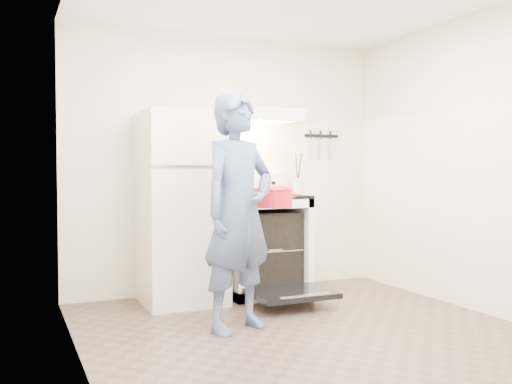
# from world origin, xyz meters

# --- Properties ---
(floor) EXTENTS (3.60, 3.60, 0.00)m
(floor) POSITION_xyz_m (0.00, 0.00, 0.00)
(floor) COLOR #4B3E35
(floor) RESTS_ON ground
(back_wall) EXTENTS (3.20, 0.02, 2.50)m
(back_wall) POSITION_xyz_m (0.00, 1.80, 1.25)
(back_wall) COLOR beige
(back_wall) RESTS_ON ground
(refrigerator) EXTENTS (0.70, 0.70, 1.70)m
(refrigerator) POSITION_xyz_m (-0.58, 1.45, 0.85)
(refrigerator) COLOR white
(refrigerator) RESTS_ON floor
(stove_body) EXTENTS (0.76, 0.65, 0.92)m
(stove_body) POSITION_xyz_m (0.23, 1.48, 0.46)
(stove_body) COLOR white
(stove_body) RESTS_ON floor
(cooktop) EXTENTS (0.76, 0.65, 0.03)m
(cooktop) POSITION_xyz_m (0.23, 1.48, 0.94)
(cooktop) COLOR black
(cooktop) RESTS_ON stove_body
(backsplash) EXTENTS (0.76, 0.07, 0.20)m
(backsplash) POSITION_xyz_m (0.23, 1.76, 1.05)
(backsplash) COLOR white
(backsplash) RESTS_ON cooktop
(oven_door) EXTENTS (0.70, 0.54, 0.04)m
(oven_door) POSITION_xyz_m (0.23, 0.88, 0.12)
(oven_door) COLOR black
(oven_door) RESTS_ON floor
(oven_rack) EXTENTS (0.60, 0.52, 0.01)m
(oven_rack) POSITION_xyz_m (0.23, 1.48, 0.44)
(oven_rack) COLOR slate
(oven_rack) RESTS_ON stove_body
(range_hood) EXTENTS (0.76, 0.50, 0.12)m
(range_hood) POSITION_xyz_m (0.23, 1.55, 1.71)
(range_hood) COLOR white
(range_hood) RESTS_ON back_wall
(knife_strip) EXTENTS (0.40, 0.02, 0.03)m
(knife_strip) POSITION_xyz_m (1.05, 1.79, 1.55)
(knife_strip) COLOR black
(knife_strip) RESTS_ON back_wall
(pizza_stone) EXTENTS (0.33, 0.33, 0.02)m
(pizza_stone) POSITION_xyz_m (0.24, 1.38, 0.45)
(pizza_stone) COLOR #8F6B50
(pizza_stone) RESTS_ON oven_rack
(tea_kettle) EXTENTS (0.22, 0.18, 0.27)m
(tea_kettle) POSITION_xyz_m (0.02, 1.62, 1.09)
(tea_kettle) COLOR #B4B4B8
(tea_kettle) RESTS_ON cooktop
(utensil_jar) EXTENTS (0.11, 0.11, 0.13)m
(utensil_jar) POSITION_xyz_m (0.54, 1.34, 1.05)
(utensil_jar) COLOR silver
(utensil_jar) RESTS_ON cooktop
(person) EXTENTS (0.75, 0.62, 1.76)m
(person) POSITION_xyz_m (-0.44, 0.43, 0.88)
(person) COLOR navy
(person) RESTS_ON floor
(dutch_oven) EXTENTS (0.38, 0.31, 0.24)m
(dutch_oven) POSITION_xyz_m (-0.05, 0.64, 0.96)
(dutch_oven) COLOR red
(dutch_oven) RESTS_ON person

